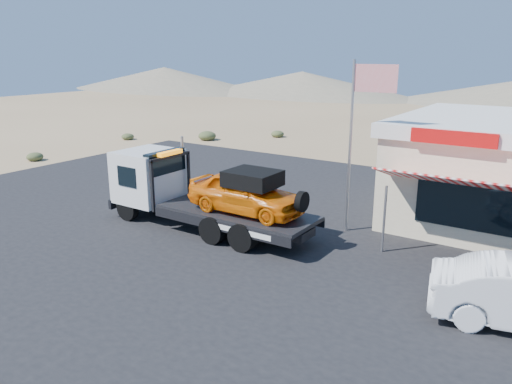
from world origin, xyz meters
TOP-DOWN VIEW (x-y plane):
  - ground at (0.00, 0.00)m, footprint 120.00×120.00m
  - asphalt_lot at (2.00, 3.00)m, footprint 32.00×24.00m
  - tow_truck at (0.28, 1.84)m, footprint 8.07×2.39m
  - flagpole at (4.93, 4.50)m, footprint 1.55×0.10m
  - desert_scrub at (-12.57, 8.71)m, footprint 21.29×35.44m
  - distant_hills at (-9.77, 55.14)m, footprint 126.00×48.00m

SIDE VIEW (x-z plane):
  - ground at x=0.00m, z-range 0.00..0.00m
  - asphalt_lot at x=2.00m, z-range 0.00..0.02m
  - desert_scrub at x=-12.57m, z-range -0.06..0.64m
  - tow_truck at x=0.28m, z-range 0.11..2.80m
  - distant_hills at x=-9.77m, z-range -0.21..3.99m
  - flagpole at x=4.93m, z-range 0.76..6.76m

